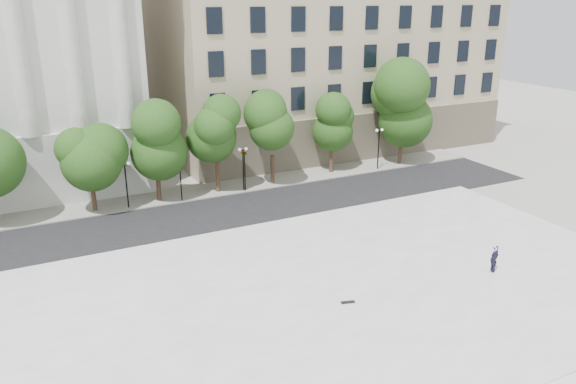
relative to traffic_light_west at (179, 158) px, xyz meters
name	(u,v)px	position (x,y,z in m)	size (l,w,h in m)	color
ground	(323,335)	(0.76, -22.30, -3.76)	(160.00, 160.00, 0.00)	#B2B0A8
plaza	(296,304)	(0.76, -19.30, -3.53)	(44.00, 22.00, 0.45)	white
street	(207,217)	(0.76, -4.30, -3.75)	(60.00, 8.00, 0.02)	black
far_sidewalk	(185,194)	(0.76, 1.70, -3.70)	(60.00, 4.00, 0.12)	#A5A398
building_east	(308,42)	(20.76, 16.61, 7.39)	(36.00, 26.15, 23.00)	tan
traffic_light_west	(179,158)	(0.00, 0.00, 0.00)	(0.64, 1.92, 4.26)	black
traffic_light_east	(244,151)	(5.72, 0.00, -0.09)	(0.93, 1.68, 4.17)	black
person_lying	(493,268)	(13.00, -21.60, -3.08)	(0.60, 0.39, 1.64)	black
skateboard	(348,302)	(3.19, -20.81, -3.27)	(0.76, 0.19, 0.08)	black
street_trees	(194,138)	(1.71, 1.12, 1.31)	(48.61, 5.08, 8.22)	#382619
lamp_posts	(185,167)	(0.54, 0.30, -0.88)	(39.06, 0.28, 4.51)	black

